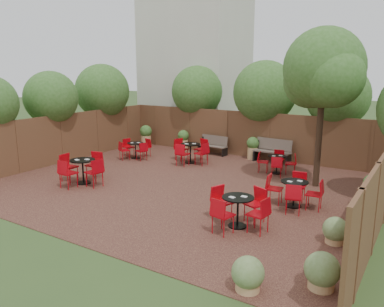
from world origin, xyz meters
The scene contains 12 objects.
ground centered at (0.00, 0.00, 0.00)m, with size 80.00×80.00×0.00m, color #354F23.
courtyard_paving centered at (0.00, 0.00, 0.01)m, with size 12.00×10.00×0.02m, color #341915.
fence_back centered at (0.00, 5.00, 1.00)m, with size 12.00×0.08×2.00m, color #563420.
fence_left centered at (-6.00, 0.00, 1.00)m, with size 0.08×10.00×2.00m, color #563420.
neighbour_building centered at (-4.50, 8.00, 4.00)m, with size 5.00×4.00×8.00m, color beige.
overhang_foliage centered at (-1.09, 3.44, 2.74)m, with size 15.71×10.57×2.73m.
courtyard_tree centered at (3.74, 2.23, 3.70)m, with size 2.70×2.60×5.10m.
park_bench_left centered at (-1.47, 4.62, 0.45)m, with size 1.40×0.55×0.84m.
park_bench_right centered at (1.34, 4.63, 0.52)m, with size 1.59×0.61×0.96m.
bistro_tables centered at (-0.05, 0.38, 0.46)m, with size 9.16×6.74×0.95m.
planters centered at (-0.64, 3.53, 0.57)m, with size 11.30×4.43×1.08m.
low_shrubs centered at (5.07, -3.57, 0.33)m, with size 1.69×3.34×0.68m.
Camera 1 is at (6.83, -10.36, 3.87)m, focal length 36.19 mm.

